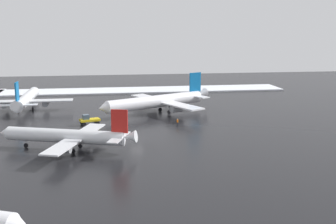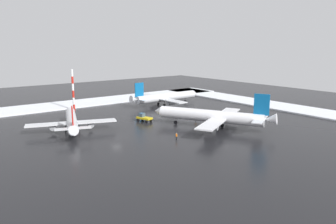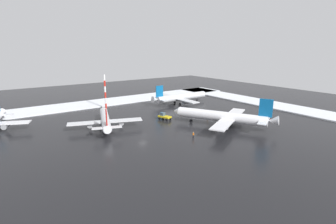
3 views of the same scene
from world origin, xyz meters
name	(u,v)px [view 3 (image 3 of 3)]	position (x,y,z in m)	size (l,w,h in m)	color
ground_plane	(143,135)	(0.00, 0.00, 0.00)	(240.00, 240.00, 0.00)	black
snow_bank_far	(86,105)	(0.00, -50.00, 0.22)	(152.00, 16.00, 0.43)	white
snow_bank_left	(277,106)	(-67.00, 0.00, 0.22)	(14.00, 116.00, 0.43)	white
airplane_foreground_jet	(223,117)	(-25.08, 7.67, 3.35)	(26.88, 31.53, 10.14)	white
airplane_far_rear	(105,120)	(5.84, -13.15, 2.68)	(22.29, 26.40, 8.10)	silver
airplane_distant_tail	(181,97)	(-35.87, -27.82, 3.03)	(30.78, 25.43, 9.17)	silver
pushback_tug	(164,116)	(-14.63, -10.13, 1.28)	(3.42, 5.04, 2.50)	gold
ground_crew_by_nose_gear	(208,116)	(-27.88, -2.12, 0.97)	(0.36, 0.36, 1.71)	black
ground_crew_near_tug	(193,135)	(-10.44, 10.31, 0.97)	(0.36, 0.36, 1.71)	black
antenna_mast	(105,92)	(-4.41, -37.45, 7.09)	(0.70, 0.70, 14.18)	red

